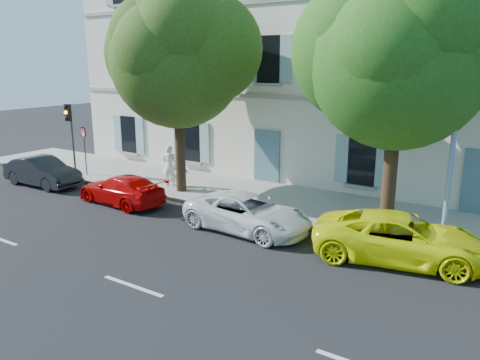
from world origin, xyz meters
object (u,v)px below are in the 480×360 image
Objects in this scene: car_red_coupe at (122,190)px; street_lamp at (458,98)px; tree_left at (177,62)px; tree_right at (399,61)px; traffic_light at (70,124)px; pedestrian_a at (170,166)px; car_yellow_supercar at (401,238)px; car_white_coupe at (248,213)px; car_dark_sedan at (42,172)px; pedestrian_b at (180,171)px; road_sign at (84,140)px.

street_lamp is at bearing 103.48° from car_red_coupe.
tree_left is 0.99× the size of tree_right.
traffic_light is 17.00m from street_lamp.
car_yellow_supercar is at bearing 142.79° from pedestrian_a.
tree_left is 4.60× the size of pedestrian_a.
car_white_coupe is 1.29× the size of traffic_light.
tree_right is 2.46× the size of traffic_light.
car_dark_sedan is at bearing 79.66° from car_yellow_supercar.
street_lamp reaches higher than pedestrian_b.
road_sign is 0.30× the size of street_lamp.
road_sign is at bearing -17.39° from pedestrian_a.
pedestrian_b is at bearing 166.37° from car_red_coupe.
car_dark_sedan is 15.87m from tree_right.
pedestrian_b is (0.72, -0.13, -0.12)m from pedestrian_a.
car_white_coupe is at bearing -150.74° from tree_right.
car_yellow_supercar is 11.00m from tree_left.
traffic_light is at bearing -105.27° from car_red_coupe.
pedestrian_a is 1.15× the size of pedestrian_b.
tree_right is 1.08× the size of street_lamp.
road_sign is (0.59, 0.28, -0.77)m from traffic_light.
pedestrian_a is (-11.46, 0.84, -3.47)m from street_lamp.
tree_right is 4.64× the size of pedestrian_a.
pedestrian_a is at bearing 6.68° from pedestrian_b.
car_red_coupe is 12.38m from street_lamp.
car_white_coupe is 5.59m from pedestrian_b.
car_white_coupe is at bearing 130.48° from pedestrian_a.
pedestrian_b is (6.15, 0.76, -1.68)m from traffic_light.
car_white_coupe is 6.30m from pedestrian_a.
car_red_coupe is 0.48× the size of tree_right.
car_white_coupe is 4.93m from car_yellow_supercar.
car_yellow_supercar is 2.06× the size of road_sign.
car_dark_sedan is 0.51× the size of street_lamp.
tree_left is at bearing 150.75° from pedestrian_b.
street_lamp is (5.76, 1.80, 3.91)m from car_white_coupe.
car_white_coupe is 6.69m from tree_right.
car_dark_sedan is at bearing -84.63° from traffic_light.
traffic_light is 1.45× the size of road_sign.
car_yellow_supercar is (4.92, 0.28, 0.06)m from car_white_coupe.
pedestrian_a is (5.43, 0.89, -1.56)m from traffic_light.
road_sign is at bearing 82.24° from car_white_coupe.
car_yellow_supercar is at bearing -11.69° from tree_left.
car_red_coupe is 5.82m from car_white_coupe.
traffic_light is 0.44× the size of street_lamp.
street_lamp is at bearing -166.65° from pedestrian_b.
tree_left is (1.06, 2.39, 4.92)m from car_red_coupe.
street_lamp is at bearing -40.44° from car_yellow_supercar.
pedestrian_b is at bearing 176.22° from street_lamp.
road_sign is at bearing -110.33° from car_red_coupe.
road_sign is at bearing -12.68° from car_dark_sedan.
car_yellow_supercar is 16.24m from traffic_light.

